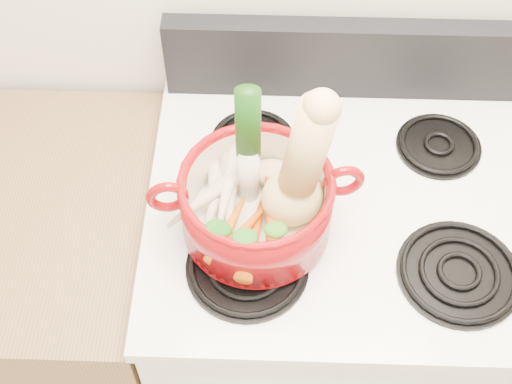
{
  "coord_description": "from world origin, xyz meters",
  "views": [
    {
      "loc": [
        -0.15,
        0.58,
        2.07
      ],
      "look_at": [
        -0.18,
        1.3,
        1.1
      ],
      "focal_mm": 50.0,
      "sensor_mm": 36.0,
      "label": 1
    }
  ],
  "objects_px": {
    "squash": "(295,165)",
    "leek": "(248,145)",
    "stove_body": "(328,315)",
    "dutch_oven": "(256,204)"
  },
  "relations": [
    {
      "from": "dutch_oven",
      "to": "leek",
      "type": "bearing_deg",
      "value": 98.25
    },
    {
      "from": "dutch_oven",
      "to": "squash",
      "type": "height_order",
      "value": "squash"
    },
    {
      "from": "stove_body",
      "to": "leek",
      "type": "xyz_separation_m",
      "value": [
        -0.19,
        -0.02,
        0.68
      ]
    },
    {
      "from": "squash",
      "to": "leek",
      "type": "xyz_separation_m",
      "value": [
        -0.08,
        0.04,
        -0.0
      ]
    },
    {
      "from": "stove_body",
      "to": "squash",
      "type": "bearing_deg",
      "value": -149.29
    },
    {
      "from": "squash",
      "to": "stove_body",
      "type": "bearing_deg",
      "value": 10.38
    },
    {
      "from": "dutch_oven",
      "to": "leek",
      "type": "distance_m",
      "value": 0.12
    },
    {
      "from": "stove_body",
      "to": "leek",
      "type": "distance_m",
      "value": 0.7
    },
    {
      "from": "stove_body",
      "to": "leek",
      "type": "bearing_deg",
      "value": -172.7
    },
    {
      "from": "stove_body",
      "to": "squash",
      "type": "xyz_separation_m",
      "value": [
        -0.11,
        -0.07,
        0.68
      ]
    }
  ]
}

